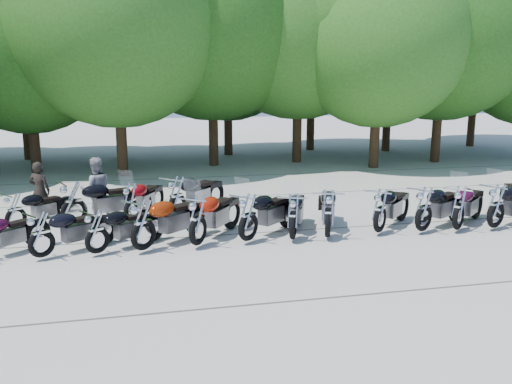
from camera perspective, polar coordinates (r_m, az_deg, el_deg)
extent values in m
plane|color=#A19C91|center=(12.87, 1.45, -6.14)|extent=(90.00, 90.00, 0.00)
cylinder|color=#3A2614|center=(25.19, -22.34, 5.67)|extent=(0.44, 0.44, 3.31)
sphere|color=#286319|center=(25.12, -23.02, 14.00)|extent=(7.31, 7.31, 7.31)
cylinder|color=#3A2614|center=(23.21, -14.03, 6.53)|extent=(0.44, 0.44, 3.93)
sphere|color=#357721|center=(23.24, -14.59, 17.29)|extent=(8.70, 8.70, 8.70)
cylinder|color=#3A2614|center=(25.28, -4.53, 7.47)|extent=(0.44, 0.44, 4.13)
sphere|color=#286319|center=(25.35, -4.70, 17.84)|extent=(9.13, 9.13, 9.13)
cylinder|color=#3A2614|center=(26.27, 4.36, 7.60)|extent=(0.44, 0.44, 4.09)
sphere|color=#357721|center=(26.33, 4.52, 17.48)|extent=(9.04, 9.04, 9.04)
cylinder|color=#3A2614|center=(25.10, 12.42, 6.62)|extent=(0.44, 0.44, 3.62)
sphere|color=#357721|center=(25.08, 12.84, 15.77)|extent=(8.00, 8.00, 8.00)
cylinder|color=#3A2614|center=(27.64, 18.54, 7.11)|extent=(0.44, 0.44, 3.98)
sphere|color=#286319|center=(27.68, 19.16, 16.23)|extent=(8.79, 8.79, 8.79)
cylinder|color=#3A2614|center=(29.42, -23.03, 6.59)|extent=(0.44, 0.44, 3.52)
sphere|color=#357721|center=(29.38, -23.66, 14.17)|extent=(7.78, 7.78, 7.78)
cylinder|color=#3A2614|center=(28.40, -14.16, 6.91)|extent=(0.44, 0.44, 3.42)
sphere|color=#286319|center=(28.36, -14.55, 14.56)|extent=(7.56, 7.56, 7.56)
cylinder|color=#3A2614|center=(28.82, -2.95, 7.46)|extent=(0.44, 0.44, 3.56)
sphere|color=#286319|center=(28.79, -3.04, 15.32)|extent=(7.88, 7.88, 7.88)
cylinder|color=#3A2614|center=(30.97, 5.77, 7.90)|extent=(0.44, 0.44, 3.76)
sphere|color=#286319|center=(30.96, 5.94, 15.61)|extent=(8.31, 8.31, 8.31)
cylinder|color=#3A2614|center=(31.19, 13.62, 7.54)|extent=(0.44, 0.44, 3.63)
sphere|color=#357721|center=(31.17, 13.99, 14.92)|extent=(8.02, 8.02, 8.02)
cylinder|color=#3A2614|center=(34.95, 21.84, 8.07)|extent=(0.44, 0.44, 4.37)
sphere|color=#286319|center=(35.03, 22.47, 15.98)|extent=(9.67, 9.67, 9.67)
imported|color=black|center=(16.72, -21.82, 0.16)|extent=(0.71, 0.58, 1.67)
imported|color=#939395|center=(15.99, -16.50, 0.29)|extent=(1.00, 0.85, 1.81)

